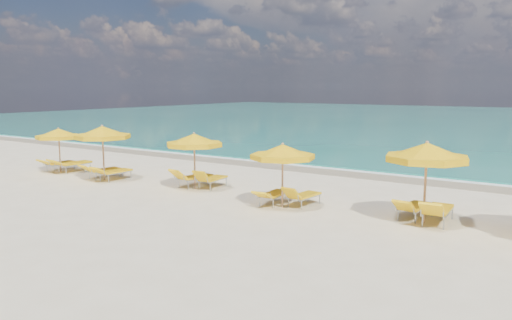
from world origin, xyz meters
The scene contains 20 objects.
ground_plane centered at (0.00, 0.00, 0.00)m, with size 120.00×120.00×0.00m, color beige.
ocean centered at (0.00, 48.00, 0.00)m, with size 120.00×80.00×0.30m, color #147363.
wet_sand_band centered at (0.00, 7.40, 0.00)m, with size 120.00×2.60×0.01m, color tan.
foam_line centered at (0.00, 8.20, 0.00)m, with size 120.00×1.20×0.03m, color white.
whitecap_near centered at (-6.00, 17.00, 0.00)m, with size 14.00×0.36×0.05m, color white.
umbrella_2 centered at (-10.04, -0.02, 1.79)m, with size 2.21×2.21×2.09m.
umbrella_3 centered at (-6.68, -0.23, 2.02)m, with size 2.75×2.75×2.38m.
umbrella_4 centered at (-2.18, 0.46, 1.91)m, with size 2.93×2.93×2.23m.
umbrella_5 centered at (2.20, -0.23, 1.85)m, with size 2.41×2.41×2.17m.
umbrella_6 centered at (6.63, 0.46, 2.08)m, with size 2.73×2.73×2.44m.
lounger_2_left centered at (-10.44, 0.23, 0.21)m, with size 0.63×1.79×0.66m.
lounger_2_right centered at (-9.53, 0.34, 0.24)m, with size 0.77×2.06×0.74m.
lounger_3_left centered at (-7.05, 0.04, 0.21)m, with size 0.84×1.86×0.72m.
lounger_3_right centered at (-6.25, -0.03, 0.22)m, with size 0.64×1.87×0.73m.
lounger_4_left centered at (-2.54, 0.84, 0.23)m, with size 0.87×1.94×0.84m.
lounger_4_right centered at (-1.76, 1.02, 0.22)m, with size 0.74×1.76×0.84m.
lounger_5_left centered at (1.73, 0.01, 0.21)m, with size 0.67×1.81×0.65m.
lounger_5_right centered at (2.68, 0.38, 0.21)m, with size 0.71×1.70×0.79m.
lounger_6_left centered at (6.23, 0.80, 0.22)m, with size 0.72×1.82×0.77m.
lounger_6_right centered at (6.98, 0.64, 0.24)m, with size 0.74×1.99×0.87m.
Camera 1 is at (10.43, -14.14, 3.99)m, focal length 35.00 mm.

